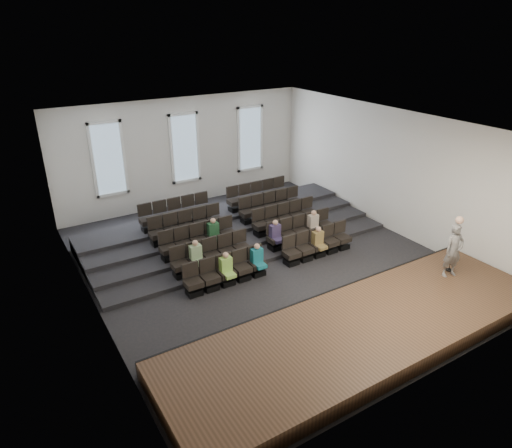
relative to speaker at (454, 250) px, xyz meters
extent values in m
plane|color=black|center=(-4.15, 4.61, -1.40)|extent=(14.00, 14.00, 0.00)
cube|color=white|center=(-4.15, 4.61, 3.61)|extent=(12.00, 14.00, 0.02)
cube|color=silver|center=(-4.15, 11.63, 1.10)|extent=(12.00, 0.04, 5.00)
cube|color=silver|center=(-4.15, -2.41, 1.10)|extent=(12.00, 0.04, 5.00)
cube|color=silver|center=(-10.17, 4.61, 1.10)|extent=(0.04, 14.00, 5.00)
cube|color=silver|center=(1.87, 4.61, 1.10)|extent=(0.04, 14.00, 5.00)
cube|color=#503522|center=(-4.15, -0.49, -1.15)|extent=(11.80, 3.60, 0.50)
cube|color=black|center=(-4.15, 1.28, -1.15)|extent=(11.80, 0.06, 0.52)
cube|color=black|center=(-4.15, 6.93, -1.33)|extent=(11.80, 4.80, 0.15)
cube|color=black|center=(-4.15, 7.46, -1.25)|extent=(11.80, 3.75, 0.30)
cube|color=black|center=(-4.15, 7.98, -1.18)|extent=(11.80, 2.70, 0.45)
cube|color=black|center=(-4.15, 8.51, -1.10)|extent=(11.80, 1.65, 0.60)
cube|color=black|center=(-7.27, 4.01, -1.30)|extent=(0.47, 0.43, 0.20)
cube|color=black|center=(-7.27, 4.01, -0.99)|extent=(0.55, 0.50, 0.19)
cube|color=black|center=(-7.27, 4.22, -0.58)|extent=(0.55, 0.08, 0.50)
cube|color=black|center=(-6.67, 4.01, -1.30)|extent=(0.47, 0.43, 0.20)
cube|color=black|center=(-6.67, 4.01, -0.99)|extent=(0.55, 0.50, 0.19)
cube|color=black|center=(-6.67, 4.22, -0.58)|extent=(0.55, 0.08, 0.50)
cube|color=black|center=(-6.07, 4.01, -1.30)|extent=(0.47, 0.43, 0.20)
cube|color=black|center=(-6.07, 4.01, -0.99)|extent=(0.55, 0.50, 0.19)
cube|color=black|center=(-6.07, 4.22, -0.58)|extent=(0.55, 0.08, 0.50)
cube|color=black|center=(-5.47, 4.01, -1.30)|extent=(0.47, 0.43, 0.20)
cube|color=black|center=(-5.47, 4.01, -0.99)|extent=(0.55, 0.50, 0.19)
cube|color=black|center=(-5.47, 4.22, -0.58)|extent=(0.55, 0.08, 0.50)
cube|color=black|center=(-4.87, 4.01, -1.30)|extent=(0.47, 0.43, 0.20)
cube|color=black|center=(-4.87, 4.01, -0.99)|extent=(0.55, 0.50, 0.19)
cube|color=black|center=(-4.87, 4.22, -0.58)|extent=(0.55, 0.08, 0.50)
cube|color=black|center=(-3.42, 4.01, -1.30)|extent=(0.47, 0.43, 0.20)
cube|color=black|center=(-3.42, 4.01, -0.99)|extent=(0.55, 0.50, 0.19)
cube|color=black|center=(-3.42, 4.22, -0.58)|extent=(0.55, 0.08, 0.50)
cube|color=black|center=(-2.82, 4.01, -1.30)|extent=(0.47, 0.43, 0.20)
cube|color=black|center=(-2.82, 4.01, -0.99)|extent=(0.55, 0.50, 0.19)
cube|color=black|center=(-2.82, 4.22, -0.58)|extent=(0.55, 0.08, 0.50)
cube|color=black|center=(-2.22, 4.01, -1.30)|extent=(0.47, 0.43, 0.20)
cube|color=black|center=(-2.22, 4.01, -0.99)|extent=(0.55, 0.50, 0.19)
cube|color=black|center=(-2.22, 4.22, -0.58)|extent=(0.55, 0.08, 0.50)
cube|color=black|center=(-1.62, 4.01, -1.30)|extent=(0.47, 0.43, 0.20)
cube|color=black|center=(-1.62, 4.01, -0.99)|extent=(0.55, 0.50, 0.19)
cube|color=black|center=(-1.62, 4.22, -0.58)|extent=(0.55, 0.08, 0.50)
cube|color=black|center=(-1.02, 4.01, -1.30)|extent=(0.47, 0.43, 0.20)
cube|color=black|center=(-1.02, 4.01, -0.99)|extent=(0.55, 0.50, 0.19)
cube|color=black|center=(-1.02, 4.22, -0.58)|extent=(0.55, 0.08, 0.50)
cube|color=black|center=(-7.27, 5.06, -1.15)|extent=(0.47, 0.43, 0.20)
cube|color=black|center=(-7.27, 5.06, -0.84)|extent=(0.55, 0.50, 0.19)
cube|color=black|center=(-7.27, 5.27, -0.43)|extent=(0.55, 0.08, 0.50)
cube|color=black|center=(-6.67, 5.06, -1.15)|extent=(0.47, 0.43, 0.20)
cube|color=black|center=(-6.67, 5.06, -0.84)|extent=(0.55, 0.50, 0.19)
cube|color=black|center=(-6.67, 5.27, -0.43)|extent=(0.55, 0.08, 0.50)
cube|color=black|center=(-6.07, 5.06, -1.15)|extent=(0.47, 0.43, 0.20)
cube|color=black|center=(-6.07, 5.06, -0.84)|extent=(0.55, 0.50, 0.19)
cube|color=black|center=(-6.07, 5.27, -0.43)|extent=(0.55, 0.08, 0.50)
cube|color=black|center=(-5.47, 5.06, -1.15)|extent=(0.47, 0.43, 0.20)
cube|color=black|center=(-5.47, 5.06, -0.84)|extent=(0.55, 0.50, 0.19)
cube|color=black|center=(-5.47, 5.27, -0.43)|extent=(0.55, 0.08, 0.50)
cube|color=black|center=(-4.87, 5.06, -1.15)|extent=(0.47, 0.43, 0.20)
cube|color=black|center=(-4.87, 5.06, -0.84)|extent=(0.55, 0.50, 0.19)
cube|color=black|center=(-4.87, 5.27, -0.43)|extent=(0.55, 0.08, 0.50)
cube|color=black|center=(-3.42, 5.06, -1.15)|extent=(0.47, 0.43, 0.20)
cube|color=black|center=(-3.42, 5.06, -0.84)|extent=(0.55, 0.50, 0.19)
cube|color=black|center=(-3.42, 5.27, -0.43)|extent=(0.55, 0.08, 0.50)
cube|color=black|center=(-2.82, 5.06, -1.15)|extent=(0.47, 0.43, 0.20)
cube|color=black|center=(-2.82, 5.06, -0.84)|extent=(0.55, 0.50, 0.19)
cube|color=black|center=(-2.82, 5.27, -0.43)|extent=(0.55, 0.08, 0.50)
cube|color=black|center=(-2.22, 5.06, -1.15)|extent=(0.47, 0.43, 0.20)
cube|color=black|center=(-2.22, 5.06, -0.84)|extent=(0.55, 0.50, 0.19)
cube|color=black|center=(-2.22, 5.27, -0.43)|extent=(0.55, 0.08, 0.50)
cube|color=black|center=(-1.62, 5.06, -1.15)|extent=(0.47, 0.43, 0.20)
cube|color=black|center=(-1.62, 5.06, -0.84)|extent=(0.55, 0.50, 0.19)
cube|color=black|center=(-1.62, 5.27, -0.43)|extent=(0.55, 0.08, 0.50)
cube|color=black|center=(-1.02, 5.06, -1.15)|extent=(0.47, 0.43, 0.20)
cube|color=black|center=(-1.02, 5.06, -0.84)|extent=(0.55, 0.50, 0.19)
cube|color=black|center=(-1.02, 5.27, -0.43)|extent=(0.55, 0.08, 0.50)
cube|color=black|center=(-7.27, 6.11, -1.00)|extent=(0.47, 0.42, 0.20)
cube|color=black|center=(-7.27, 6.11, -0.69)|extent=(0.55, 0.50, 0.19)
cube|color=black|center=(-7.27, 6.32, -0.28)|extent=(0.55, 0.08, 0.50)
cube|color=black|center=(-6.67, 6.11, -1.00)|extent=(0.47, 0.42, 0.20)
cube|color=black|center=(-6.67, 6.11, -0.69)|extent=(0.55, 0.50, 0.19)
cube|color=black|center=(-6.67, 6.32, -0.28)|extent=(0.55, 0.08, 0.50)
cube|color=black|center=(-6.07, 6.11, -1.00)|extent=(0.47, 0.42, 0.20)
cube|color=black|center=(-6.07, 6.11, -0.69)|extent=(0.55, 0.50, 0.19)
cube|color=black|center=(-6.07, 6.32, -0.28)|extent=(0.55, 0.08, 0.50)
cube|color=black|center=(-5.47, 6.11, -1.00)|extent=(0.47, 0.42, 0.20)
cube|color=black|center=(-5.47, 6.11, -0.69)|extent=(0.55, 0.50, 0.19)
cube|color=black|center=(-5.47, 6.32, -0.28)|extent=(0.55, 0.08, 0.50)
cube|color=black|center=(-4.87, 6.11, -1.00)|extent=(0.47, 0.42, 0.20)
cube|color=black|center=(-4.87, 6.11, -0.69)|extent=(0.55, 0.50, 0.19)
cube|color=black|center=(-4.87, 6.32, -0.28)|extent=(0.55, 0.08, 0.50)
cube|color=black|center=(-3.42, 6.11, -1.00)|extent=(0.47, 0.42, 0.20)
cube|color=black|center=(-3.42, 6.11, -0.69)|extent=(0.55, 0.50, 0.19)
cube|color=black|center=(-3.42, 6.32, -0.28)|extent=(0.55, 0.08, 0.50)
cube|color=black|center=(-2.82, 6.11, -1.00)|extent=(0.47, 0.42, 0.20)
cube|color=black|center=(-2.82, 6.11, -0.69)|extent=(0.55, 0.50, 0.19)
cube|color=black|center=(-2.82, 6.32, -0.28)|extent=(0.55, 0.08, 0.50)
cube|color=black|center=(-2.22, 6.11, -1.00)|extent=(0.47, 0.42, 0.20)
cube|color=black|center=(-2.22, 6.11, -0.69)|extent=(0.55, 0.50, 0.19)
cube|color=black|center=(-2.22, 6.32, -0.28)|extent=(0.55, 0.08, 0.50)
cube|color=black|center=(-1.62, 6.11, -1.00)|extent=(0.47, 0.42, 0.20)
cube|color=black|center=(-1.62, 6.11, -0.69)|extent=(0.55, 0.50, 0.19)
cube|color=black|center=(-1.62, 6.32, -0.28)|extent=(0.55, 0.08, 0.50)
cube|color=black|center=(-1.02, 6.11, -1.00)|extent=(0.47, 0.42, 0.20)
cube|color=black|center=(-1.02, 6.11, -0.69)|extent=(0.55, 0.50, 0.19)
cube|color=black|center=(-1.02, 6.32, -0.28)|extent=(0.55, 0.08, 0.50)
cube|color=black|center=(-7.27, 7.16, -0.85)|extent=(0.47, 0.42, 0.20)
cube|color=black|center=(-7.27, 7.16, -0.54)|extent=(0.55, 0.50, 0.19)
cube|color=black|center=(-7.27, 7.37, -0.13)|extent=(0.55, 0.08, 0.50)
cube|color=black|center=(-6.67, 7.16, -0.85)|extent=(0.47, 0.42, 0.20)
cube|color=black|center=(-6.67, 7.16, -0.54)|extent=(0.55, 0.50, 0.19)
cube|color=black|center=(-6.67, 7.37, -0.13)|extent=(0.55, 0.08, 0.50)
cube|color=black|center=(-6.07, 7.16, -0.85)|extent=(0.47, 0.42, 0.20)
cube|color=black|center=(-6.07, 7.16, -0.54)|extent=(0.55, 0.50, 0.19)
cube|color=black|center=(-6.07, 7.37, -0.13)|extent=(0.55, 0.08, 0.50)
cube|color=black|center=(-5.47, 7.16, -0.85)|extent=(0.47, 0.42, 0.20)
cube|color=black|center=(-5.47, 7.16, -0.54)|extent=(0.55, 0.50, 0.19)
cube|color=black|center=(-5.47, 7.37, -0.13)|extent=(0.55, 0.08, 0.50)
cube|color=black|center=(-4.87, 7.16, -0.85)|extent=(0.47, 0.42, 0.20)
cube|color=black|center=(-4.87, 7.16, -0.54)|extent=(0.55, 0.50, 0.19)
cube|color=black|center=(-4.87, 7.37, -0.13)|extent=(0.55, 0.08, 0.50)
cube|color=black|center=(-3.42, 7.16, -0.85)|extent=(0.47, 0.42, 0.20)
cube|color=black|center=(-3.42, 7.16, -0.54)|extent=(0.55, 0.50, 0.19)
cube|color=black|center=(-3.42, 7.37, -0.13)|extent=(0.55, 0.08, 0.50)
cube|color=black|center=(-2.82, 7.16, -0.85)|extent=(0.47, 0.42, 0.20)
cube|color=black|center=(-2.82, 7.16, -0.54)|extent=(0.55, 0.50, 0.19)
cube|color=black|center=(-2.82, 7.37, -0.13)|extent=(0.55, 0.08, 0.50)
cube|color=black|center=(-2.22, 7.16, -0.85)|extent=(0.47, 0.42, 0.20)
cube|color=black|center=(-2.22, 7.16, -0.54)|extent=(0.55, 0.50, 0.19)
cube|color=black|center=(-2.22, 7.37, -0.13)|extent=(0.55, 0.08, 0.50)
cube|color=black|center=(-1.62, 7.16, -0.85)|extent=(0.47, 0.42, 0.20)
cube|color=black|center=(-1.62, 7.16, -0.54)|extent=(0.55, 0.50, 0.19)
cube|color=black|center=(-1.62, 7.37, -0.13)|extent=(0.55, 0.08, 0.50)
cube|color=black|center=(-1.02, 7.16, -0.85)|extent=(0.47, 0.42, 0.20)
cube|color=black|center=(-1.02, 7.16, -0.54)|extent=(0.55, 0.50, 0.19)
cube|color=black|center=(-1.02, 7.37, -0.13)|extent=(0.55, 0.08, 0.50)
cube|color=black|center=(-7.27, 8.21, -0.70)|extent=(0.47, 0.42, 0.20)
cube|color=black|center=(-7.27, 8.21, -0.39)|extent=(0.55, 0.50, 0.19)
cube|color=black|center=(-7.27, 8.42, 0.02)|extent=(0.55, 0.08, 0.50)
cube|color=black|center=(-6.67, 8.21, -0.70)|extent=(0.47, 0.42, 0.20)
cube|color=black|center=(-6.67, 8.21, -0.39)|extent=(0.55, 0.50, 0.19)
cube|color=black|center=(-6.67, 8.42, 0.02)|extent=(0.55, 0.08, 0.50)
cube|color=black|center=(-6.07, 8.21, -0.70)|extent=(0.47, 0.42, 0.20)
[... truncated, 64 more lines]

